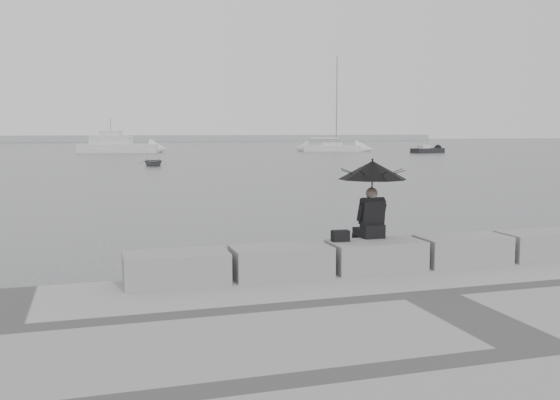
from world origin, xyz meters
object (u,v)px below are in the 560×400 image
object	(u,v)px
seated_person	(372,180)
dinghy	(153,162)
sailboat_right	(333,148)
motor_cruiser	(119,146)
small_motorboat	(428,150)

from	to	relation	value
seated_person	dinghy	world-z (taller)	seated_person
sailboat_right	dinghy	world-z (taller)	sailboat_right
sailboat_right	motor_cruiser	distance (m)	28.52
seated_person	sailboat_right	size ratio (longest dim) A/B	0.11
motor_cruiser	seated_person	bearing A→B (deg)	-70.40
small_motorboat	dinghy	xyz separation A→B (m)	(-36.45, -19.02, -0.03)
motor_cruiser	small_motorboat	xyz separation A→B (m)	(37.76, -12.57, -0.57)
motor_cruiser	dinghy	bearing A→B (deg)	-68.89
small_motorboat	seated_person	bearing A→B (deg)	-134.35
seated_person	dinghy	size ratio (longest dim) A/B	0.41
seated_person	motor_cruiser	distance (m)	73.71
dinghy	motor_cruiser	bearing A→B (deg)	97.95
motor_cruiser	small_motorboat	size ratio (longest dim) A/B	2.25
motor_cruiser	small_motorboat	world-z (taller)	motor_cruiser
motor_cruiser	dinghy	world-z (taller)	motor_cruiser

